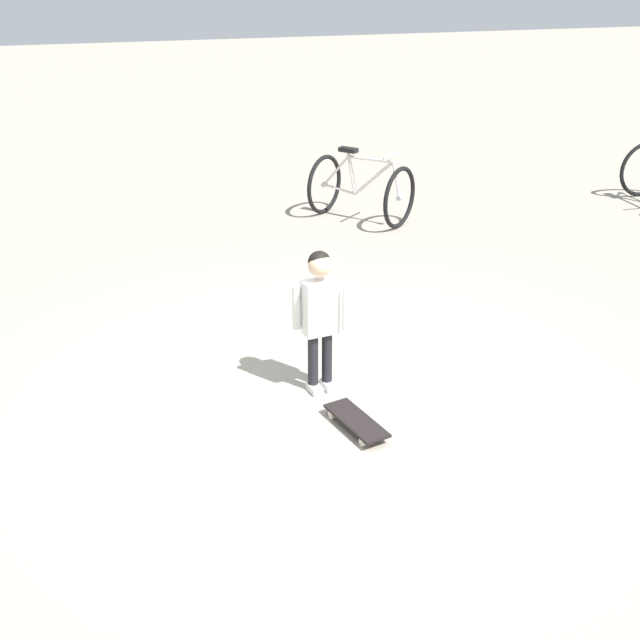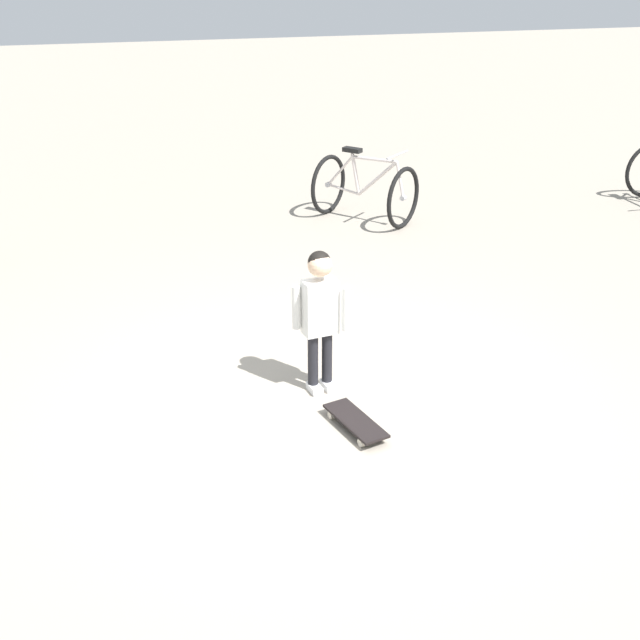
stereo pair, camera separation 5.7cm
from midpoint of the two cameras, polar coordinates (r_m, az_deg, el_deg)
The scene contains 4 objects.
ground_plane at distance 5.70m, azimuth -0.19°, elevation -5.71°, with size 50.00×50.00×0.00m, color #9E9384.
child_person at distance 5.54m, azimuth -0.29°, elevation 0.99°, with size 0.21×0.39×1.06m.
skateboard at distance 5.34m, azimuth 2.33°, elevation -7.28°, with size 0.58×0.31×0.07m.
bicycle_mid at distance 9.40m, azimuth 2.79°, elevation 9.40°, with size 1.28×1.23×0.85m.
Camera 1 is at (-4.68, 1.44, 2.92)m, focal length 44.53 mm.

